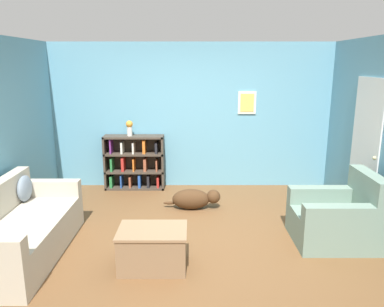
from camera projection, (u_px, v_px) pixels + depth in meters
name	position (u px, v px, depth m)	size (l,w,h in m)	color
ground_plane	(192.00, 238.00, 4.91)	(14.00, 14.00, 0.00)	brown
wall_back	(192.00, 116.00, 6.79)	(5.60, 0.13, 2.60)	#609EB7
couch	(19.00, 231.00, 4.41)	(0.87, 1.92, 0.84)	#B7AD99
bookshelf	(136.00, 163.00, 6.79)	(1.07, 0.30, 0.98)	#42382D
recliner_chair	(340.00, 218.00, 4.75)	(1.00, 0.86, 0.91)	gray
coffee_table	(154.00, 247.00, 4.17)	(0.76, 0.53, 0.46)	#846647
dog	(196.00, 199.00, 5.87)	(0.90, 0.29, 0.32)	#472D19
vase	(131.00, 127.00, 6.62)	(0.12, 0.12, 0.27)	silver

